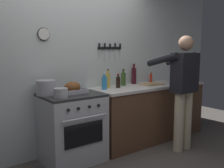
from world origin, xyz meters
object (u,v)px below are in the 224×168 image
saucepan (61,93)px  bottle_olive_oil (123,79)px  bottle_hot_sauce (151,78)px  stove (72,128)px  bottle_wine_red (134,75)px  person_cook (183,86)px  bottle_cooking_oil (108,80)px  stock_pot (46,88)px  cutting_board (152,84)px  bottle_soy_sauce (118,82)px  bottle_dish_soap (104,83)px  roasting_pan (72,89)px

saucepan → bottle_olive_oil: 1.28m
bottle_hot_sauce → stove: bearing=-172.9°
bottle_wine_red → bottle_olive_oil: bearing=-169.0°
person_cook → bottle_cooking_oil: person_cook is taller
bottle_wine_red → bottle_cooking_oil: size_ratio=1.20×
person_cook → bottle_olive_oil: size_ratio=6.39×
stock_pot → bottle_wine_red: bearing=3.8°
bottle_wine_red → bottle_cooking_oil: bottle_wine_red is taller
bottle_hot_sauce → bottle_cooking_oil: bottle_cooking_oil is taller
bottle_olive_oil → bottle_hot_sauce: size_ratio=1.43×
person_cook → cutting_board: 0.60m
cutting_board → bottle_soy_sauce: 0.65m
bottle_dish_soap → bottle_soy_sauce: 0.25m
bottle_hot_sauce → bottle_wine_red: bottle_wine_red is taller
bottle_soy_sauce → bottle_hot_sauce: size_ratio=1.15×
stove → bottle_soy_sauce: bearing=3.7°
saucepan → bottle_hot_sauce: size_ratio=0.92×
cutting_board → bottle_olive_oil: 0.49m
cutting_board → bottle_soy_sauce: bearing=173.7°
cutting_board → bottle_wine_red: 0.33m
stove → bottle_dish_soap: size_ratio=3.82×
bottle_wine_red → bottle_cooking_oil: (-0.59, -0.09, -0.02)m
saucepan → bottle_dish_soap: bottle_dish_soap is taller
stock_pot → bottle_soy_sauce: bottle_soy_sauce is taller
cutting_board → bottle_dish_soap: (-0.89, 0.07, 0.09)m
bottle_hot_sauce → bottle_cooking_oil: (-0.97, -0.06, 0.04)m
roasting_pan → saucepan: bearing=-147.4°
bottle_hot_sauce → bottle_cooking_oil: bearing=-176.4°
stock_pot → bottle_olive_oil: (1.30, 0.05, 0.01)m
saucepan → bottle_dish_soap: bearing=14.9°
saucepan → bottle_hot_sauce: (1.87, 0.36, 0.02)m
stock_pot → bottle_wine_red: 1.57m
stove → saucepan: bearing=-144.8°
bottle_olive_oil → stove: bearing=-170.0°
bottle_hot_sauce → cutting_board: bearing=-132.6°
person_cook → stove: bearing=68.8°
saucepan → bottle_cooking_oil: bearing=18.2°
bottle_dish_soap → cutting_board: bearing=-4.5°
saucepan → bottle_wine_red: bearing=14.4°
roasting_pan → stock_pot: size_ratio=1.42×
stove → bottle_hot_sauce: size_ratio=4.95×
roasting_pan → bottle_wine_red: (1.27, 0.24, 0.07)m
roasting_pan → bottle_dish_soap: bearing=6.0°
cutting_board → bottle_soy_sauce: size_ratio=1.72×
cutting_board → stock_pot: bearing=175.2°
person_cook → cutting_board: bearing=3.9°
roasting_pan → saucepan: 0.28m
stock_pot → bottle_dish_soap: bottle_dish_soap is taller
bottle_dish_soap → bottle_olive_oil: (0.45, 0.13, 0.01)m
bottle_dish_soap → bottle_soy_sauce: (0.25, -0.00, -0.01)m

